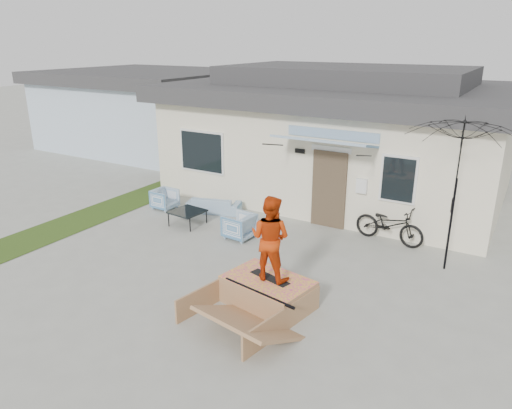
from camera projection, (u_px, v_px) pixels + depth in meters
The scene contains 13 objects.
ground at pixel (200, 285), 9.97m from camera, with size 90.00×90.00×0.00m, color gray.
grass_strip at pixel (99, 213), 14.10m from camera, with size 1.40×8.00×0.01m, color #273F14.
house at pixel (343, 132), 15.83m from camera, with size 10.80×8.49×4.10m.
neighbor_house at pixel (148, 108), 22.56m from camera, with size 8.60×7.60×3.50m.
loveseat at pixel (214, 202), 14.10m from camera, with size 1.57×0.46×0.61m, color teal.
armchair_left at pixel (165, 198), 14.36m from camera, with size 0.65×0.61×0.67m, color teal.
armchair_right at pixel (239, 225), 12.23m from camera, with size 0.70×0.66×0.72m, color teal.
coffee_table at pixel (188, 218), 13.15m from camera, with size 0.82×0.82×0.41m, color black.
bicycle at pixel (390, 221), 11.92m from camera, with size 0.63×1.79×1.15m, color black.
patio_umbrella at pixel (455, 194), 10.12m from camera, with size 2.66×2.52×2.20m.
skate_ramp at pixel (268, 292), 9.17m from camera, with size 1.61×2.15×0.54m, color #996C45, non-canonical shape.
skateboard at pixel (270, 277), 9.11m from camera, with size 0.87×0.22×0.05m, color black.
skater at pixel (270, 236), 8.83m from camera, with size 0.80×0.62×1.64m, color #C33509.
Camera 1 is at (5.52, -7.03, 4.87)m, focal length 33.49 mm.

